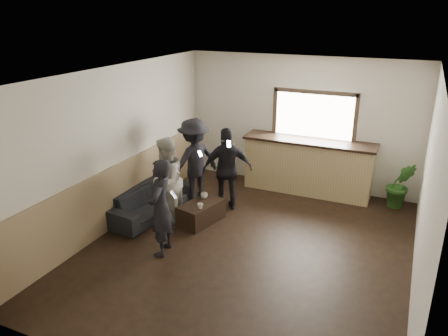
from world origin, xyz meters
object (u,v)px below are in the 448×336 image
at_px(sofa, 151,201).
at_px(cup_b, 200,206).
at_px(person_d, 227,169).
at_px(potted_plant, 400,185).
at_px(bar_counter, 308,163).
at_px(cup_a, 204,196).
at_px(person_c, 194,161).
at_px(coffee_table, 201,212).
at_px(person_a, 161,208).
at_px(person_b, 166,181).

distance_m(sofa, cup_b, 1.12).
xyz_separation_m(sofa, person_d, (1.21, 0.83, 0.54)).
distance_m(sofa, potted_plant, 4.82).
bearing_deg(cup_b, person_d, 83.65).
relative_size(bar_counter, person_d, 1.67).
distance_m(cup_a, person_c, 0.86).
bearing_deg(coffee_table, potted_plant, 33.57).
relative_size(sofa, cup_a, 14.72).
distance_m(person_a, person_b, 1.08).
xyz_separation_m(person_b, person_d, (0.76, 0.97, 0.01)).
relative_size(coffee_table, person_a, 0.54).
relative_size(person_b, person_c, 0.94).
relative_size(cup_b, person_a, 0.06).
xyz_separation_m(potted_plant, person_a, (-3.32, -3.35, 0.31)).
bearing_deg(sofa, person_b, -100.23).
bearing_deg(person_c, person_d, 114.55).
relative_size(cup_a, person_a, 0.08).
xyz_separation_m(cup_b, person_c, (-0.63, 0.98, 0.43)).
relative_size(sofa, person_d, 1.16).
xyz_separation_m(sofa, person_a, (0.94, -1.10, 0.51)).
bearing_deg(sofa, cup_b, -89.01).
bearing_deg(person_a, sofa, -152.03).
xyz_separation_m(cup_a, person_a, (-0.04, -1.42, 0.36)).
relative_size(cup_a, person_d, 0.08).
xyz_separation_m(sofa, person_b, (0.45, -0.13, 0.53)).
height_order(cup_a, person_c, person_c).
relative_size(coffee_table, person_c, 0.50).
distance_m(person_a, person_d, 1.95).
relative_size(sofa, potted_plant, 1.99).
bearing_deg(bar_counter, sofa, -136.47).
bearing_deg(bar_counter, person_d, -129.51).
relative_size(coffee_table, potted_plant, 0.90).
height_order(sofa, potted_plant, potted_plant).
height_order(sofa, cup_b, sofa).
bearing_deg(coffee_table, cup_b, -65.10).
xyz_separation_m(person_b, person_c, (0.02, 1.01, 0.06)).
distance_m(person_c, person_d, 0.74).
distance_m(coffee_table, person_a, 1.34).
bearing_deg(potted_plant, person_d, -154.98).
bearing_deg(person_d, person_c, -35.01).
distance_m(cup_a, person_d, 0.68).
height_order(cup_b, person_d, person_d).
relative_size(person_a, person_c, 0.92).
height_order(person_a, person_b, person_b).
bearing_deg(cup_a, bar_counter, 53.72).
xyz_separation_m(coffee_table, person_b, (-0.56, -0.23, 0.61)).
bearing_deg(sofa, bar_counter, -40.12).
bearing_deg(person_a, coffee_table, 163.85).
relative_size(bar_counter, coffee_table, 3.19).
height_order(sofa, coffee_table, sofa).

